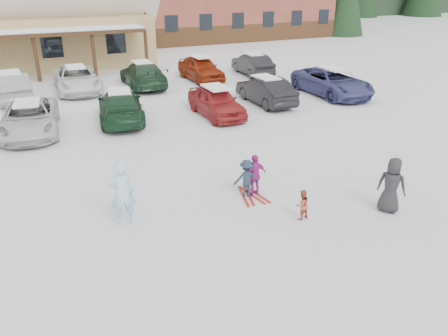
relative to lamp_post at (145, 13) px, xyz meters
name	(u,v)px	position (x,y,z in m)	size (l,w,h in m)	color
ground	(229,214)	(-4.87, -25.03, -3.66)	(160.00, 160.00, 0.00)	white
lamp_post	(145,13)	(0.00, 0.00, 0.00)	(0.50, 0.25, 6.50)	black
adult_skier	(122,193)	(-7.72, -24.26, -2.73)	(0.68, 0.45, 1.86)	#AEDBEE
toddler_red	(302,205)	(-3.15, -26.12, -3.21)	(0.43, 0.34, 0.89)	#B04835
child_navy	(247,178)	(-3.91, -24.25, -3.05)	(0.79, 0.45, 1.22)	#1C2B3F
skis_child_navy	(246,196)	(-3.91, -24.25, -3.64)	(0.20, 1.40, 0.03)	#A62317
child_magenta	(255,175)	(-3.64, -24.28, -2.98)	(0.79, 0.33, 1.35)	#A42481
skis_child_magenta	(254,194)	(-3.64, -24.28, -3.64)	(0.20, 1.40, 0.03)	#A62317
bystander_dark	(392,185)	(-0.60, -26.82, -2.83)	(0.81, 0.53, 1.65)	#252628
parked_car_2	(30,118)	(-9.58, -15.00, -2.97)	(2.30, 4.98, 1.38)	silver
parked_car_3	(121,106)	(-5.61, -14.86, -2.94)	(2.00, 4.91, 1.43)	#163921
parked_car_4	(216,102)	(-1.23, -16.05, -2.94)	(1.69, 4.19, 1.43)	maroon
parked_car_5	(266,91)	(2.07, -15.14, -2.95)	(1.50, 4.31, 1.42)	black
parked_car_6	(332,82)	(6.44, -15.15, -2.90)	(2.51, 5.43, 1.51)	#3B3E74
parked_car_9	(12,86)	(-10.10, -8.67, -2.88)	(1.64, 4.69, 1.55)	#97979C
parked_car_10	(77,79)	(-6.62, -8.01, -2.93)	(2.43, 5.26, 1.46)	white
parked_car_11	(143,74)	(-2.77, -8.51, -2.91)	(2.11, 5.18, 1.50)	#203F28
parked_car_12	(201,68)	(1.15, -8.34, -2.89)	(1.82, 4.52, 1.54)	maroon
parked_car_13	(252,64)	(5.03, -8.27, -2.95)	(1.50, 4.31, 1.42)	black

